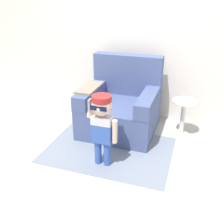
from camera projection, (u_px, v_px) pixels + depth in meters
name	position (u px, v px, depth m)	size (l,w,h in m)	color
ground_plane	(117.00, 129.00, 3.91)	(10.00, 10.00, 0.00)	#ADA89E
wall_back	(130.00, 33.00, 3.93)	(10.00, 0.05, 2.60)	silver
armchair	(121.00, 107.00, 3.80)	(1.04, 0.99, 1.04)	#475684
person_child	(102.00, 120.00, 2.89)	(0.36, 0.27, 0.87)	#3356AD
side_table	(183.00, 115.00, 3.64)	(0.34, 0.34, 0.52)	white
rug	(109.00, 149.00, 3.40)	(1.59, 1.13, 0.01)	gray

